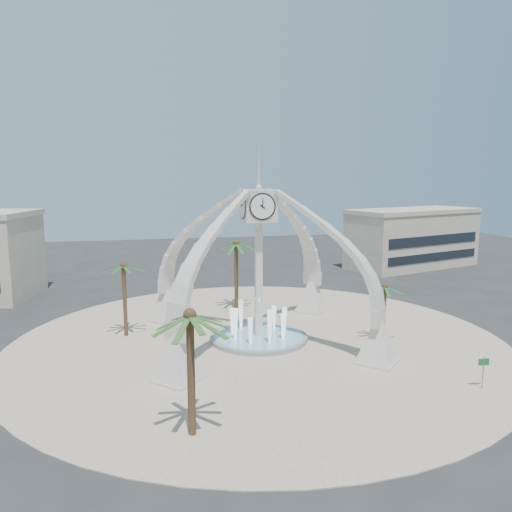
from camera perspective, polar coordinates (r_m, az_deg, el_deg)
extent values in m
plane|color=#282828|center=(41.59, 0.30, -9.60)|extent=(140.00, 140.00, 0.00)
cylinder|color=#C7B394|center=(41.58, 0.30, -9.56)|extent=(40.00, 40.00, 0.06)
cube|color=silver|center=(40.29, 0.30, -2.99)|extent=(0.55, 0.55, 9.80)
cube|color=silver|center=(39.46, 0.31, 5.78)|extent=(2.50, 2.50, 2.50)
cone|color=silver|center=(39.41, 0.31, 10.50)|extent=(0.20, 0.20, 4.00)
cylinder|color=white|center=(38.21, 0.75, 5.67)|extent=(1.84, 0.04, 1.84)
pyramid|color=silver|center=(49.59, 6.43, -4.65)|extent=(3.80, 3.80, 3.20)
pyramid|color=silver|center=(46.96, -10.17, -5.52)|extent=(3.80, 3.80, 3.20)
pyramid|color=silver|center=(33.47, -8.96, -11.54)|extent=(3.80, 3.80, 3.20)
pyramid|color=silver|center=(37.07, 13.74, -9.63)|extent=(3.80, 3.80, 3.20)
cylinder|color=gray|center=(41.53, 0.30, -9.34)|extent=(8.00, 8.00, 0.40)
cylinder|color=#85BBC6|center=(41.46, 0.30, -9.05)|extent=(7.40, 7.40, 0.04)
cone|color=white|center=(40.99, 0.30, -6.93)|extent=(0.60, 0.60, 3.20)
cube|color=beige|center=(77.52, 17.44, 1.77)|extent=(21.49, 13.79, 8.00)
cube|color=beige|center=(77.12, 17.59, 4.94)|extent=(21.87, 14.17, 0.60)
cylinder|color=brown|center=(41.70, 14.41, -6.43)|extent=(0.31, 0.31, 4.75)
cylinder|color=brown|center=(43.12, -14.76, -4.96)|extent=(0.33, 0.33, 6.17)
cylinder|color=brown|center=(49.79, -2.27, -2.34)|extent=(0.40, 0.40, 6.92)
cylinder|color=brown|center=(26.40, -7.43, -13.35)|extent=(0.41, 0.41, 6.58)
cylinder|color=slate|center=(35.35, 24.51, -12.06)|extent=(0.07, 0.07, 2.15)
cube|color=#175F28|center=(35.10, 24.59, -10.94)|extent=(0.73, 0.10, 0.43)
cube|color=white|center=(35.10, 24.59, -10.94)|extent=(0.79, 0.09, 0.49)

